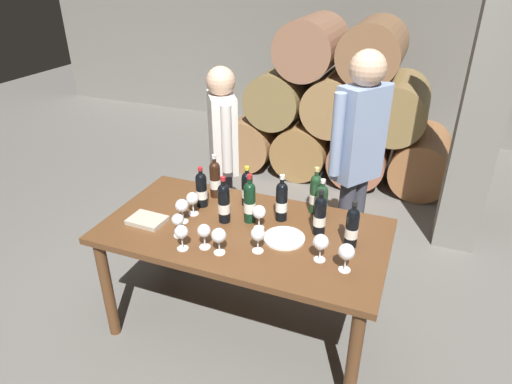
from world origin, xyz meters
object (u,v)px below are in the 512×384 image
wine_bottle_7 (282,201)px  wine_glass_8 (259,213)px  wine_bottle_9 (247,188)px  wine_glass_7 (204,232)px  wine_bottle_0 (352,227)px  wine_bottle_2 (315,193)px  wine_bottle_8 (250,202)px  wine_bottle_4 (215,179)px  serving_plate (284,238)px  wine_glass_2 (258,235)px  wine_glass_1 (181,233)px  sommelier_presenting (358,152)px  wine_bottle_6 (202,189)px  wine_glass_5 (178,221)px  wine_glass_9 (321,243)px  wine_bottle_1 (224,203)px  wine_bottle_3 (322,202)px  tasting_notebook (147,220)px  wine_bottle_5 (320,215)px  wine_glass_0 (182,206)px  dining_table (244,241)px  wine_glass_6 (219,236)px  wine_glass_4 (192,199)px  taster_seated_left (223,150)px  wine_glass_3 (346,252)px

wine_bottle_7 → wine_glass_8: wine_bottle_7 is taller
wine_bottle_9 → wine_glass_7: 0.54m
wine_bottle_0 → wine_bottle_2: bearing=134.0°
wine_bottle_8 → wine_glass_7: (-0.13, -0.36, -0.03)m
wine_bottle_4 → wine_glass_7: bearing=-69.7°
wine_bottle_7 → serving_plate: bearing=-66.5°
wine_bottle_8 → wine_glass_2: size_ratio=2.06×
wine_glass_1 → sommelier_presenting: bearing=54.7°
wine_bottle_6 → wine_bottle_8: size_ratio=0.87×
wine_glass_5 → wine_glass_9: (0.82, 0.07, 0.01)m
wine_bottle_1 → wine_glass_2: size_ratio=1.97×
wine_bottle_3 → wine_bottle_6: 0.77m
tasting_notebook → wine_bottle_5: bearing=16.8°
wine_glass_0 → serving_plate: 0.65m
sommelier_presenting → dining_table: bearing=-124.8°
dining_table → wine_glass_6: wine_glass_6 is taller
wine_glass_4 → serving_plate: wine_glass_4 is taller
wine_bottle_2 → wine_glass_6: (-0.37, -0.63, -0.02)m
wine_bottle_4 → wine_bottle_9: 0.24m
taster_seated_left → wine_bottle_8: bearing=-52.9°
wine_glass_9 → serving_plate: (-0.24, 0.12, -0.11)m
wine_bottle_2 → wine_glass_5: wine_bottle_2 is taller
wine_bottle_8 → wine_glass_4: 0.37m
dining_table → wine_bottle_8: 0.25m
wine_bottle_2 → wine_bottle_8: 0.42m
wine_bottle_4 → wine_glass_1: 0.64m
tasting_notebook → wine_bottle_9: bearing=43.8°
dining_table → wine_bottle_8: bearing=88.3°
wine_glass_3 → wine_glass_4: wine_glass_3 is taller
dining_table → sommelier_presenting: size_ratio=0.99×
wine_bottle_1 → wine_glass_7: wine_bottle_1 is taller
wine_glass_5 → serving_plate: bearing=18.1°
wine_bottle_5 → wine_bottle_9: (-0.52, 0.17, -0.01)m
wine_glass_0 → wine_glass_9: bearing=-4.8°
wine_bottle_5 → wine_glass_1: 0.79m
wine_bottle_5 → wine_bottle_6: wine_bottle_5 is taller
wine_bottle_5 → serving_plate: size_ratio=1.20×
wine_bottle_1 → wine_glass_8: wine_bottle_1 is taller
dining_table → wine_bottle_6: size_ratio=6.16×
wine_glass_5 → wine_glass_8: bearing=31.2°
dining_table → wine_glass_5: size_ratio=11.70×
wine_bottle_1 → wine_bottle_8: wine_bottle_8 is taller
wine_bottle_0 → wine_glass_7: size_ratio=1.92×
serving_plate → wine_glass_6: bearing=-138.2°
wine_glass_0 → wine_glass_5: 0.15m
wine_glass_6 → dining_table: bearing=84.3°
wine_bottle_9 → wine_glass_0: (-0.28, -0.35, -0.01)m
wine_bottle_0 → wine_bottle_5: wine_bottle_5 is taller
wine_glass_6 → tasting_notebook: 0.57m
wine_bottle_6 → wine_glass_8: (0.45, -0.12, -0.01)m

